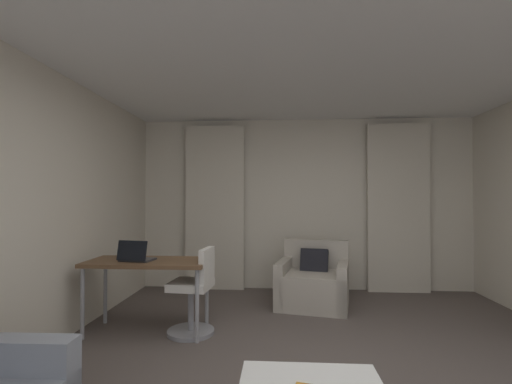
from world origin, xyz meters
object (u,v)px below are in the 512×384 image
object	(u,v)px
armchair	(313,283)
desk_chair	(195,295)
laptop	(136,257)
desk	(148,267)

from	to	relation	value
armchair	desk_chair	xyz separation A→B (m)	(-1.31, -1.07, 0.11)
armchair	laptop	xyz separation A→B (m)	(-1.91, -1.12, 0.51)
armchair	laptop	world-z (taller)	laptop
desk	desk_chair	distance (m)	0.57
armchair	desk	world-z (taller)	armchair
armchair	desk_chair	bearing A→B (deg)	-140.66
armchair	desk_chair	distance (m)	1.70
desk_chair	laptop	world-z (taller)	laptop
desk	laptop	world-z (taller)	laptop
desk	laptop	bearing A→B (deg)	-149.56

